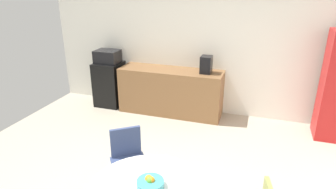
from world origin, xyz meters
The scene contains 8 objects.
wall_back centered at (0.00, 3.00, 1.30)m, with size 6.00×0.10×2.60m, color white.
counter_block centered at (-0.38, 2.65, 0.45)m, with size 2.02×0.60×0.90m, color brown.
mini_fridge centered at (-1.74, 2.65, 0.46)m, with size 0.54×0.54×0.93m, color black.
microwave centered at (-1.74, 2.65, 1.06)m, with size 0.48×0.38×0.26m, color black.
chair_navy centered at (-0.16, 0.24, 0.52)m, with size 0.59×0.59×0.83m.
fruit_bowl centered at (0.44, -0.51, 0.79)m, with size 0.25×0.25×0.11m.
mug_white centered at (0.29, 2.68, 0.95)m, with size 0.13×0.08×0.09m.
coffee_maker centered at (0.31, 2.65, 1.06)m, with size 0.20×0.24×0.32m, color black.
Camera 1 is at (1.27, -2.53, 2.50)m, focal length 31.29 mm.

